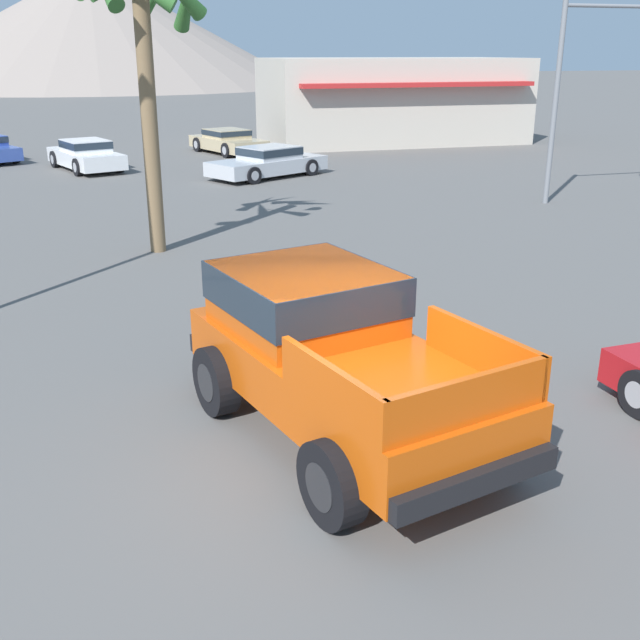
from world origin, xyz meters
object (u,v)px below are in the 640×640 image
at_px(parked_car_silver, 268,161).
at_px(parked_car_tan, 228,141).
at_px(parked_car_white, 86,154).
at_px(palm_tree_tall, 144,29).
at_px(traffic_light_main, 601,62).
at_px(orange_pickup_truck, 329,346).

height_order(parked_car_silver, parked_car_tan, parked_car_silver).
xyz_separation_m(parked_car_tan, parked_car_white, (-6.26, -3.61, 0.04)).
bearing_deg(palm_tree_tall, traffic_light_main, 11.54).
height_order(parked_car_tan, palm_tree_tall, palm_tree_tall).
relative_size(parked_car_tan, traffic_light_main, 0.80).
relative_size(orange_pickup_truck, parked_car_white, 1.09).
distance_m(parked_car_tan, traffic_light_main, 17.61).
xyz_separation_m(orange_pickup_truck, palm_tree_tall, (-1.28, 9.49, 3.81)).
bearing_deg(parked_car_white, traffic_light_main, -56.23).
distance_m(orange_pickup_truck, parked_car_tan, 27.24).
bearing_deg(parked_car_tan, palm_tree_tall, 55.66).
height_order(parked_car_white, traffic_light_main, traffic_light_main).
height_order(orange_pickup_truck, palm_tree_tall, palm_tree_tall).
distance_m(parked_car_white, palm_tree_tall, 14.68).
bearing_deg(orange_pickup_truck, parked_car_tan, 68.44).
xyz_separation_m(parked_car_white, traffic_light_main, (15.10, -11.20, 3.53)).
height_order(parked_car_tan, traffic_light_main, traffic_light_main).
xyz_separation_m(parked_car_white, palm_tree_tall, (1.69, -13.93, 4.30)).
relative_size(orange_pickup_truck, palm_tree_tall, 0.79).
relative_size(parked_car_silver, palm_tree_tall, 0.75).
bearing_deg(palm_tree_tall, parked_car_silver, 64.57).
distance_m(traffic_light_main, palm_tree_tall, 13.71).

